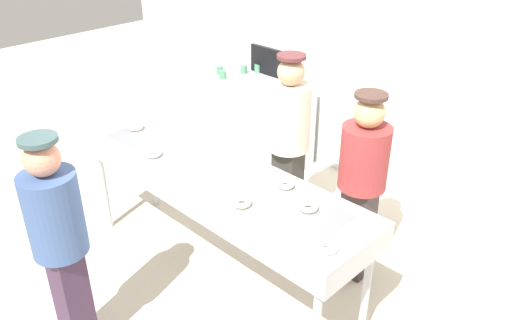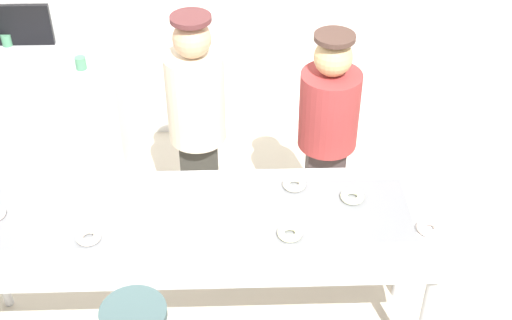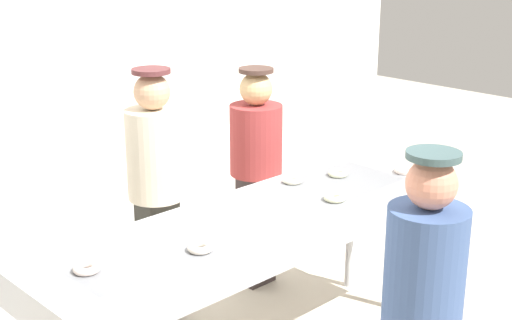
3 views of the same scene
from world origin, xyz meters
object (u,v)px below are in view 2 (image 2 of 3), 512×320
(sugar_donut_0, at_px, (294,184))
(sugar_donut_3, at_px, (290,233))
(sugar_donut_4, at_px, (429,228))
(fryer_conveyor, at_px, (195,226))
(worker_baker, at_px, (328,132))
(paper_cup_2, at_px, (81,63))
(prep_counter, at_px, (30,114))
(sugar_donut_2, at_px, (352,196))
(sugar_donut_5, at_px, (89,237))
(menu_display, at_px, (21,25))
(worker_assistant, at_px, (197,120))
(paper_cup_1, at_px, (7,40))

(sugar_donut_0, bearing_deg, sugar_donut_3, -97.56)
(sugar_donut_4, bearing_deg, fryer_conveyor, 172.07)
(worker_baker, xyz_separation_m, paper_cup_2, (-1.67, 0.83, 0.05))
(prep_counter, bearing_deg, sugar_donut_2, -37.19)
(sugar_donut_0, relative_size, sugar_donut_5, 1.00)
(fryer_conveyor, bearing_deg, sugar_donut_5, -160.87)
(worker_baker, distance_m, menu_display, 2.48)
(sugar_donut_3, bearing_deg, worker_baker, 72.68)
(sugar_donut_3, height_order, sugar_donut_5, same)
(worker_baker, bearing_deg, fryer_conveyor, 37.22)
(sugar_donut_0, height_order, sugar_donut_5, same)
(prep_counter, bearing_deg, sugar_donut_5, -66.75)
(fryer_conveyor, relative_size, sugar_donut_3, 20.93)
(sugar_donut_5, distance_m, worker_assistant, 1.17)
(worker_assistant, bearing_deg, worker_baker, 172.44)
(sugar_donut_0, xyz_separation_m, worker_baker, (0.26, 0.60, -0.08))
(sugar_donut_0, height_order, sugar_donut_2, same)
(paper_cup_2, height_order, menu_display, menu_display)
(sugar_donut_2, bearing_deg, sugar_donut_4, -35.56)
(worker_assistant, relative_size, prep_counter, 1.17)
(sugar_donut_0, xyz_separation_m, sugar_donut_3, (-0.05, -0.39, 0.00))
(sugar_donut_0, relative_size, paper_cup_2, 1.40)
(sugar_donut_3, bearing_deg, worker_assistant, 115.63)
(sugar_donut_2, bearing_deg, worker_baker, 93.94)
(prep_counter, bearing_deg, paper_cup_1, 118.47)
(fryer_conveyor, distance_m, worker_baker, 1.13)
(sugar_donut_0, height_order, sugar_donut_4, same)
(sugar_donut_2, xyz_separation_m, menu_display, (-2.21, 1.92, 0.08))
(worker_assistant, bearing_deg, paper_cup_2, -43.37)
(sugar_donut_4, bearing_deg, paper_cup_1, 141.23)
(prep_counter, relative_size, paper_cup_1, 15.82)
(sugar_donut_5, relative_size, paper_cup_2, 1.40)
(paper_cup_1, bearing_deg, worker_baker, -27.57)
(sugar_donut_3, xyz_separation_m, paper_cup_2, (-1.36, 1.81, -0.03))
(fryer_conveyor, height_order, sugar_donut_0, sugar_donut_0)
(worker_baker, height_order, paper_cup_2, worker_baker)
(prep_counter, distance_m, paper_cup_2, 0.72)
(sugar_donut_3, bearing_deg, paper_cup_1, 132.22)
(worker_baker, distance_m, paper_cup_2, 1.86)
(sugar_donut_0, bearing_deg, sugar_donut_5, -160.29)
(sugar_donut_4, relative_size, menu_display, 0.28)
(sugar_donut_0, xyz_separation_m, prep_counter, (-1.90, 1.56, -0.55))
(sugar_donut_2, relative_size, worker_assistant, 0.08)
(paper_cup_1, bearing_deg, menu_display, 5.87)
(sugar_donut_3, distance_m, sugar_donut_5, 1.02)
(sugar_donut_0, distance_m, paper_cup_2, 2.01)
(worker_assistant, bearing_deg, prep_counter, -35.50)
(sugar_donut_4, relative_size, prep_counter, 0.09)
(sugar_donut_5, xyz_separation_m, paper_cup_2, (-0.35, 1.81, -0.03))
(sugar_donut_3, relative_size, menu_display, 0.28)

